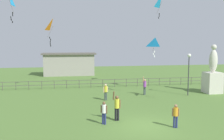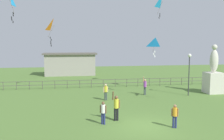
# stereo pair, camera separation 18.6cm
# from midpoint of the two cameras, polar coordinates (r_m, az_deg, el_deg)

# --- Properties ---
(ground_plane) EXTENTS (80.00, 80.00, 0.00)m
(ground_plane) POSITION_cam_midpoint_polar(r_m,az_deg,el_deg) (16.21, 8.09, -12.80)
(ground_plane) COLOR #517533
(statue_monument) EXTENTS (1.63, 1.63, 5.15)m
(statue_monument) POSITION_cam_midpoint_polar(r_m,az_deg,el_deg) (27.91, 22.79, -1.58)
(statue_monument) COLOR beige
(statue_monument) RESTS_ON ground_plane
(lamppost) EXTENTS (0.36, 0.36, 4.24)m
(lamppost) POSITION_cam_midpoint_polar(r_m,az_deg,el_deg) (25.57, 17.84, 1.11)
(lamppost) COLOR #38383D
(lamppost) RESTS_ON ground_plane
(person_0) EXTENTS (0.54, 0.32, 2.05)m
(person_0) POSITION_cam_midpoint_polar(r_m,az_deg,el_deg) (16.77, 1.31, -8.42)
(person_0) COLOR black
(person_0) RESTS_ON ground_plane
(person_1) EXTENTS (0.43, 0.28, 1.50)m
(person_1) POSITION_cam_midpoint_polar(r_m,az_deg,el_deg) (15.94, 14.81, -10.03)
(person_1) COLOR navy
(person_1) RESTS_ON ground_plane
(person_2) EXTENTS (0.49, 0.32, 1.91)m
(person_2) POSITION_cam_midpoint_polar(r_m,az_deg,el_deg) (25.12, 7.93, -3.65)
(person_2) COLOR #3F4C47
(person_2) RESTS_ON ground_plane
(person_3) EXTENTS (0.45, 0.29, 1.54)m
(person_3) POSITION_cam_midpoint_polar(r_m,az_deg,el_deg) (22.60, -1.26, -4.91)
(person_3) COLOR #3F4C47
(person_3) RESTS_ON ground_plane
(person_4) EXTENTS (0.42, 0.28, 1.52)m
(person_4) POSITION_cam_midpoint_polar(r_m,az_deg,el_deg) (16.07, -1.75, -9.64)
(person_4) COLOR navy
(person_4) RESTS_ON ground_plane
(kite_0) EXTENTS (1.03, 1.21, 1.89)m
(kite_0) POSITION_cam_midpoint_polar(r_m,az_deg,el_deg) (24.39, 10.33, 6.25)
(kite_0) COLOR #198CD1
(kite_1) EXTENTS (0.67, 1.02, 3.04)m
(kite_1) POSITION_cam_midpoint_polar(r_m,az_deg,el_deg) (26.96, -22.65, 14.91)
(kite_1) COLOR #198CD1
(kite_4) EXTENTS (1.21, 1.21, 2.66)m
(kite_4) POSITION_cam_midpoint_polar(r_m,az_deg,el_deg) (29.43, 11.89, 15.39)
(kite_4) COLOR #198CD1
(kite_6) EXTENTS (1.27, 1.03, 3.01)m
(kite_6) POSITION_cam_midpoint_polar(r_m,az_deg,el_deg) (27.74, -13.28, 9.97)
(kite_6) COLOR orange
(waterfront_railing) EXTENTS (36.03, 0.06, 0.95)m
(waterfront_railing) POSITION_cam_midpoint_polar(r_m,az_deg,el_deg) (29.30, -0.60, -2.82)
(waterfront_railing) COLOR #4C4742
(waterfront_railing) RESTS_ON ground_plane
(pavilion_building) EXTENTS (8.61, 3.73, 3.66)m
(pavilion_building) POSITION_cam_midpoint_polar(r_m,az_deg,el_deg) (40.75, -9.62, 1.43)
(pavilion_building) COLOR gray
(pavilion_building) RESTS_ON ground_plane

